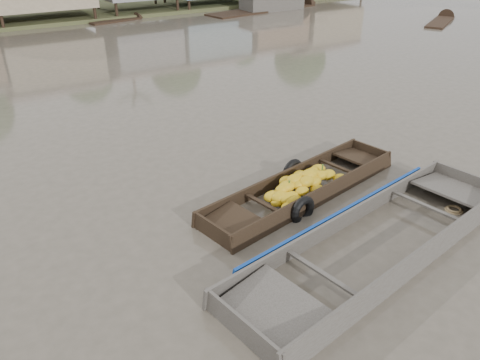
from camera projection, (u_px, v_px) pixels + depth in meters
ground at (250, 243)px, 9.82m from camera, size 120.00×120.00×0.00m
banana_boat at (301, 188)px, 11.53m from camera, size 6.07×2.39×0.80m
viewer_boat at (378, 245)px, 9.67m from camera, size 7.83×3.02×0.61m
distant_boats at (228, 13)px, 34.79m from camera, size 38.17×15.07×1.38m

